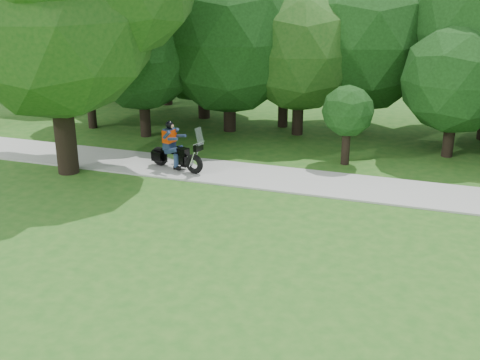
# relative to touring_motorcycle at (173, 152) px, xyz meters

# --- Properties ---
(ground) EXTENTS (100.00, 100.00, 0.00)m
(ground) POSITION_rel_touring_motorcycle_xyz_m (7.29, -7.75, -0.65)
(ground) COLOR #235B1A
(ground) RESTS_ON ground
(walkway) EXTENTS (60.00, 2.20, 0.06)m
(walkway) POSITION_rel_touring_motorcycle_xyz_m (7.29, 0.25, -0.62)
(walkway) COLOR #AAAAA4
(walkway) RESTS_ON ground
(tree_line) EXTENTS (39.80, 11.91, 7.73)m
(tree_line) POSITION_rel_touring_motorcycle_xyz_m (6.56, 6.82, 3.08)
(tree_line) COLOR black
(tree_line) RESTS_ON ground
(touring_motorcycle) EXTENTS (2.09, 1.02, 1.62)m
(touring_motorcycle) POSITION_rel_touring_motorcycle_xyz_m (0.00, 0.00, 0.00)
(touring_motorcycle) COLOR black
(touring_motorcycle) RESTS_ON walkway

